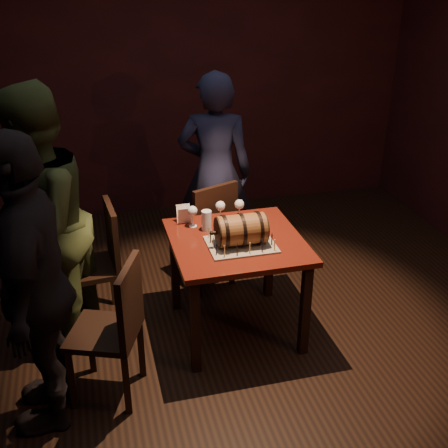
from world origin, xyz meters
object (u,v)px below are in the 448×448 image
at_px(wine_glass_mid, 220,207).
at_px(person_left_rear, 39,226).
at_px(pub_table, 236,253).
at_px(pint_of_ale, 207,221).
at_px(person_back, 215,173).
at_px(wine_glass_left, 192,212).
at_px(person_left_front, 35,286).
at_px(wine_glass_right, 239,205).
at_px(chair_back, 209,229).
at_px(chair_left_front, 116,324).
at_px(chair_left_rear, 101,258).
at_px(barrel_cake, 241,230).

distance_m(wine_glass_mid, person_left_rear, 1.26).
bearing_deg(pub_table, pint_of_ale, 131.90).
height_order(wine_glass_mid, person_left_rear, person_left_rear).
bearing_deg(person_back, pint_of_ale, 89.40).
bearing_deg(wine_glass_left, person_left_front, -142.61).
bearing_deg(wine_glass_mid, person_left_rear, -174.14).
height_order(pub_table, wine_glass_right, wine_glass_right).
distance_m(person_back, person_left_rear, 1.63).
relative_size(chair_back, person_left_front, 0.52).
bearing_deg(pub_table, chair_left_front, -152.16).
relative_size(pint_of_ale, chair_left_front, 0.16).
bearing_deg(wine_glass_left, pint_of_ale, -44.40).
height_order(wine_glass_left, wine_glass_mid, same).
relative_size(wine_glass_left, person_back, 0.09).
xyz_separation_m(wine_glass_mid, person_left_rear, (-1.26, -0.13, 0.06)).
bearing_deg(wine_glass_right, pub_table, -109.14).
height_order(person_back, person_left_rear, person_left_rear).
bearing_deg(chair_left_rear, person_back, 32.17).
relative_size(barrel_cake, person_back, 0.22).
relative_size(chair_back, person_left_rear, 0.50).
xyz_separation_m(pub_table, wine_glass_left, (-0.25, 0.27, 0.23)).
bearing_deg(wine_glass_mid, chair_left_rear, 175.20).
xyz_separation_m(pint_of_ale, person_left_rear, (-1.12, -0.01, 0.10)).
bearing_deg(pint_of_ale, person_left_front, -147.61).
bearing_deg(chair_left_front, barrel_cake, 22.76).
distance_m(chair_left_front, person_left_rear, 0.86).
xyz_separation_m(person_left_rear, person_left_front, (0.00, -0.70, -0.04)).
relative_size(wine_glass_left, wine_glass_right, 1.00).
xyz_separation_m(wine_glass_mid, wine_glass_right, (0.14, -0.01, 0.00)).
distance_m(chair_left_rear, person_back, 1.25).
bearing_deg(person_left_rear, wine_glass_mid, 117.10).
relative_size(pub_table, wine_glass_left, 5.59).
xyz_separation_m(barrel_cake, chair_back, (-0.06, 0.74, -0.34)).
distance_m(barrel_cake, person_back, 1.12).
xyz_separation_m(wine_glass_mid, pint_of_ale, (-0.13, -0.12, -0.04)).
relative_size(wine_glass_left, wine_glass_mid, 1.00).
relative_size(pub_table, wine_glass_right, 5.59).
relative_size(barrel_cake, wine_glass_mid, 2.38).
xyz_separation_m(wine_glass_right, person_left_front, (-1.40, -0.82, 0.02)).
distance_m(wine_glass_right, pint_of_ale, 0.30).
bearing_deg(pint_of_ale, chair_left_front, -137.45).
height_order(pint_of_ale, person_left_rear, person_left_rear).
bearing_deg(person_back, chair_back, 85.69).
height_order(wine_glass_left, chair_back, chair_back).
distance_m(wine_glass_left, chair_left_front, 1.03).
xyz_separation_m(chair_left_rear, chair_left_front, (0.04, -0.84, 0.00)).
distance_m(wine_glass_left, chair_back, 0.55).
distance_m(chair_back, chair_left_front, 1.38).
xyz_separation_m(person_back, person_left_rear, (-1.39, -0.84, 0.07)).
distance_m(chair_back, person_left_rear, 1.39).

